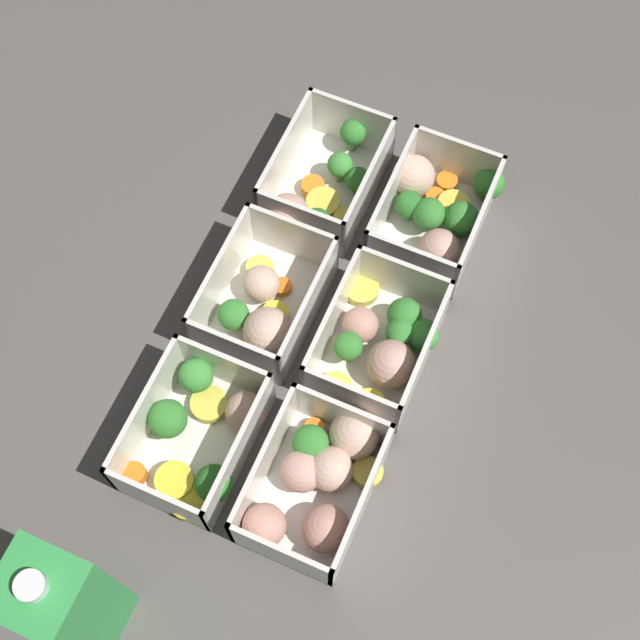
{
  "coord_description": "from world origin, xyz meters",
  "views": [
    {
      "loc": [
        -0.36,
        -0.15,
        0.88
      ],
      "look_at": [
        0.0,
        0.0,
        0.03
      ],
      "focal_mm": 50.0,
      "sensor_mm": 36.0,
      "label": 1
    }
  ],
  "objects_px": {
    "container_far_right": "(320,189)",
    "juice_carton": "(66,603)",
    "container_near_right": "(436,210)",
    "container_far_left": "(198,433)",
    "container_far_center": "(263,306)",
    "container_near_left": "(318,480)",
    "container_near_center": "(381,344)"
  },
  "relations": [
    {
      "from": "container_far_center",
      "to": "juice_carton",
      "type": "distance_m",
      "value": 0.35
    },
    {
      "from": "container_near_right",
      "to": "juice_carton",
      "type": "bearing_deg",
      "value": 164.73
    },
    {
      "from": "container_near_center",
      "to": "container_near_right",
      "type": "height_order",
      "value": "same"
    },
    {
      "from": "container_far_right",
      "to": "juice_carton",
      "type": "xyz_separation_m",
      "value": [
        -0.5,
        0.02,
        0.07
      ]
    },
    {
      "from": "container_near_center",
      "to": "container_near_left",
      "type": "bearing_deg",
      "value": 179.01
    },
    {
      "from": "container_near_left",
      "to": "container_far_left",
      "type": "relative_size",
      "value": 1.12
    },
    {
      "from": "juice_carton",
      "to": "container_near_right",
      "type": "bearing_deg",
      "value": -15.27
    },
    {
      "from": "container_near_center",
      "to": "container_near_right",
      "type": "distance_m",
      "value": 0.17
    },
    {
      "from": "container_near_right",
      "to": "juice_carton",
      "type": "height_order",
      "value": "juice_carton"
    },
    {
      "from": "container_near_left",
      "to": "container_far_right",
      "type": "relative_size",
      "value": 1.0
    },
    {
      "from": "container_near_center",
      "to": "juice_carton",
      "type": "bearing_deg",
      "value": 157.33
    },
    {
      "from": "container_near_left",
      "to": "container_near_center",
      "type": "xyz_separation_m",
      "value": [
        0.16,
        -0.0,
        -0.0
      ]
    },
    {
      "from": "container_far_center",
      "to": "container_near_left",
      "type": "bearing_deg",
      "value": -139.06
    },
    {
      "from": "container_near_center",
      "to": "juice_carton",
      "type": "distance_m",
      "value": 0.39
    },
    {
      "from": "container_near_center",
      "to": "container_far_left",
      "type": "xyz_separation_m",
      "value": [
        -0.16,
        0.13,
        -0.0
      ]
    },
    {
      "from": "container_near_left",
      "to": "container_near_center",
      "type": "bearing_deg",
      "value": -0.99
    },
    {
      "from": "container_near_right",
      "to": "container_far_right",
      "type": "distance_m",
      "value": 0.13
    },
    {
      "from": "container_near_left",
      "to": "container_near_center",
      "type": "height_order",
      "value": "same"
    },
    {
      "from": "container_far_left",
      "to": "juice_carton",
      "type": "relative_size",
      "value": 0.8
    },
    {
      "from": "container_far_left",
      "to": "juice_carton",
      "type": "xyz_separation_m",
      "value": [
        -0.19,
        0.02,
        0.07
      ]
    },
    {
      "from": "container_near_right",
      "to": "container_far_left",
      "type": "xyz_separation_m",
      "value": [
        -0.34,
        0.13,
        -0.0
      ]
    },
    {
      "from": "container_near_right",
      "to": "container_far_left",
      "type": "relative_size",
      "value": 0.98
    },
    {
      "from": "container_far_center",
      "to": "juice_carton",
      "type": "relative_size",
      "value": 0.75
    },
    {
      "from": "container_far_left",
      "to": "container_far_center",
      "type": "xyz_separation_m",
      "value": [
        0.15,
        0.0,
        -0.0
      ]
    },
    {
      "from": "container_near_center",
      "to": "container_near_right",
      "type": "xyz_separation_m",
      "value": [
        0.17,
        0.0,
        0.0
      ]
    },
    {
      "from": "container_near_center",
      "to": "container_far_left",
      "type": "relative_size",
      "value": 1.05
    },
    {
      "from": "container_near_left",
      "to": "container_far_right",
      "type": "distance_m",
      "value": 0.33
    },
    {
      "from": "container_near_left",
      "to": "container_far_left",
      "type": "xyz_separation_m",
      "value": [
        -0.0,
        0.13,
        -0.0
      ]
    },
    {
      "from": "container_far_left",
      "to": "container_far_center",
      "type": "height_order",
      "value": "same"
    },
    {
      "from": "container_near_center",
      "to": "container_far_center",
      "type": "distance_m",
      "value": 0.13
    },
    {
      "from": "juice_carton",
      "to": "container_far_center",
      "type": "bearing_deg",
      "value": -2.81
    },
    {
      "from": "juice_carton",
      "to": "container_far_left",
      "type": "bearing_deg",
      "value": -5.28
    }
  ]
}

